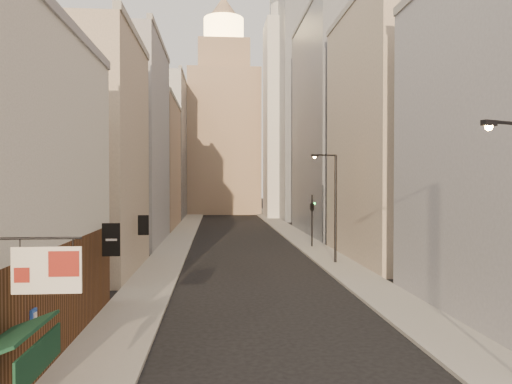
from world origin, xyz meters
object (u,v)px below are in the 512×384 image
clock_tower (224,125)px  streetlamp_mid (333,202)px  traffic_light_right (312,207)px  white_tower (288,111)px

clock_tower → streetlamp_mid: size_ratio=5.42×
traffic_light_right → white_tower: bearing=-101.9°
white_tower → traffic_light_right: size_ratio=8.30×
white_tower → traffic_light_right: (-3.55, -40.61, -14.71)m
streetlamp_mid → white_tower: bearing=66.8°
white_tower → traffic_light_right: bearing=-95.0°
white_tower → traffic_light_right: white_tower is taller
traffic_light_right → clock_tower: bearing=-89.1°
streetlamp_mid → traffic_light_right: streetlamp_mid is taller
white_tower → streetlamp_mid: 52.00m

